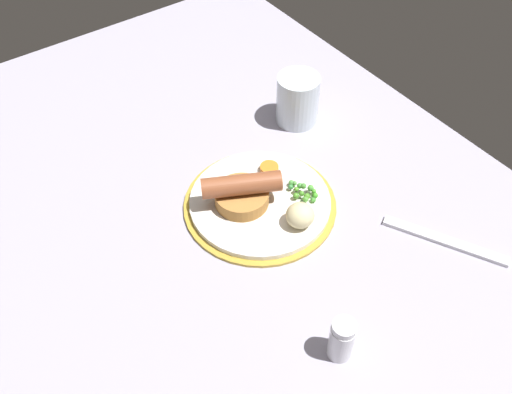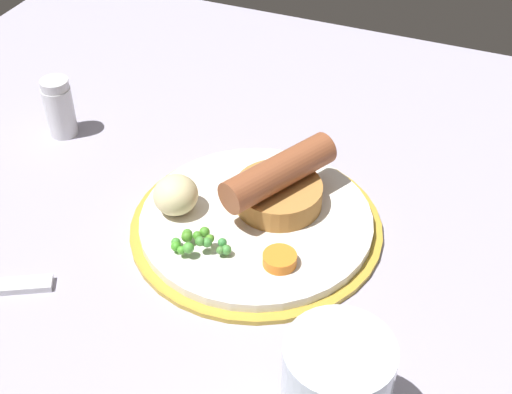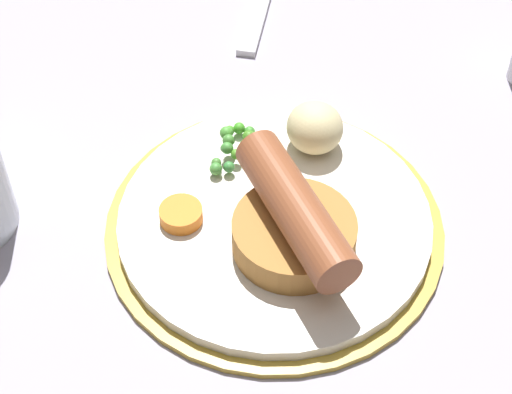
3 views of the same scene
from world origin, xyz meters
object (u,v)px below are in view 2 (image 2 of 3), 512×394
Objects in this scene: carrot_slice_0 at (280,259)px; salt_shaker at (59,108)px; sausage_pudding at (280,182)px; potato_chunk_0 at (176,195)px; dinner_plate at (256,224)px; pea_pile at (198,241)px; drinking_glass at (336,391)px.

carrot_slice_0 is 0.45× the size of salt_shaker.
sausage_pudding is 2.83× the size of potato_chunk_0.
dinner_plate is 7.83cm from potato_chunk_0.
pea_pile is 5.71cm from potato_chunk_0.
pea_pile is 19.60cm from drinking_glass.
potato_chunk_0 is (7.12, 1.89, 2.66)cm from dinner_plate.
pea_pile is 1.30× the size of potato_chunk_0.
drinking_glass is 44.72cm from salt_shaker.
salt_shaker is (18.15, -8.21, 0.02)cm from potato_chunk_0.
sausage_pudding is 1.34× the size of drinking_glass.
potato_chunk_0 is at bearing -37.55° from drinking_glass.
salt_shaker is at bearing -31.71° from drinking_glass.
sausage_pudding is 4.04× the size of carrot_slice_0.
potato_chunk_0 is (4.06, -3.90, 0.92)cm from pea_pile.
pea_pile is 0.83× the size of salt_shaker.
carrot_slice_0 is (-7.16, -1.02, -0.38)cm from pea_pile.
potato_chunk_0 is 19.92cm from salt_shaker.
pea_pile is 0.61× the size of drinking_glass.
pea_pile is 1.85× the size of carrot_slice_0.
salt_shaker reaches higher than dinner_plate.
drinking_glass is at bearing 142.45° from potato_chunk_0.
drinking_glass is (-11.57, 20.11, 0.77)cm from sausage_pudding.
drinking_glass is (-15.82, 11.38, 2.11)cm from pea_pile.
pea_pile reaches higher than dinner_plate.
potato_chunk_0 is (8.31, 4.83, -0.42)cm from sausage_pudding.
sausage_pudding is at bearing -60.09° from drinking_glass.
dinner_plate is at bearing -165.12° from potato_chunk_0.
sausage_pudding is at bearing -115.92° from pea_pile.
salt_shaker is (26.46, -3.38, -0.40)cm from sausage_pudding.
carrot_slice_0 is at bearing -55.08° from drinking_glass.
salt_shaker is at bearing -28.62° from pea_pile.
pea_pile is 7.24cm from carrot_slice_0.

